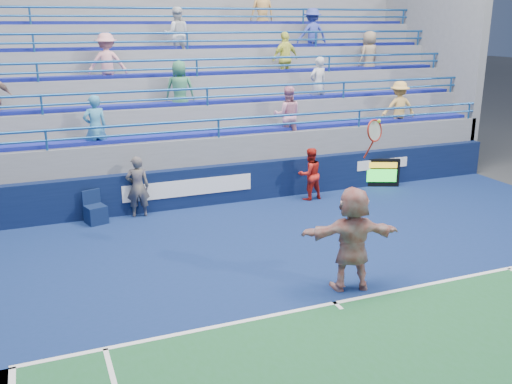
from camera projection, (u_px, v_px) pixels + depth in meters
name	position (u px, v px, depth m)	size (l,w,h in m)	color
ground	(335.00, 304.00, 10.39)	(120.00, 120.00, 0.00)	#333538
sponsor_wall	(222.00, 184.00, 16.02)	(18.00, 0.32, 1.10)	#091435
bleacher_stand	(186.00, 127.00, 19.08)	(18.00, 5.60, 6.13)	slate
serve_speed_board	(379.00, 173.00, 17.64)	(1.23, 0.61, 0.88)	black
judge_chair	(96.00, 213.00, 14.46)	(0.59, 0.60, 0.85)	#0D1B3F
tennis_player	(352.00, 239.00, 10.72)	(1.98, 1.05, 3.27)	silver
line_judge	(138.00, 187.00, 14.80)	(0.60, 0.39, 1.64)	#15173A
ball_girl	(310.00, 174.00, 16.27)	(0.74, 0.57, 1.51)	red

